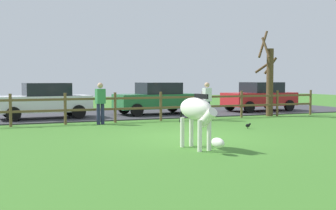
{
  "coord_description": "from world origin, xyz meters",
  "views": [
    {
      "loc": [
        -5.46,
        -11.67,
        1.78
      ],
      "look_at": [
        -0.38,
        0.73,
        0.95
      ],
      "focal_mm": 44.95,
      "sensor_mm": 36.0,
      "label": 1
    }
  ],
  "objects_px": {
    "bare_tree": "(269,78)",
    "parked_car_red": "(260,96)",
    "parked_car_green": "(157,98)",
    "visitor_right_of_tree": "(207,99)",
    "crow_on_grass": "(248,125)",
    "zebra": "(197,113)",
    "visitor_left_of_tree": "(100,101)",
    "parked_car_white": "(44,100)"
  },
  "relations": [
    {
      "from": "parked_car_red",
      "to": "visitor_right_of_tree",
      "type": "xyz_separation_m",
      "value": [
        -4.91,
        -3.18,
        0.06
      ]
    },
    {
      "from": "parked_car_red",
      "to": "visitor_left_of_tree",
      "type": "relative_size",
      "value": 2.52
    },
    {
      "from": "visitor_right_of_tree",
      "to": "parked_car_red",
      "type": "bearing_deg",
      "value": 32.96
    },
    {
      "from": "parked_car_red",
      "to": "visitor_right_of_tree",
      "type": "bearing_deg",
      "value": -147.04
    },
    {
      "from": "bare_tree",
      "to": "zebra",
      "type": "relative_size",
      "value": 2.14
    },
    {
      "from": "parked_car_green",
      "to": "visitor_right_of_tree",
      "type": "relative_size",
      "value": 2.51
    },
    {
      "from": "parked_car_green",
      "to": "visitor_right_of_tree",
      "type": "distance_m",
      "value": 3.48
    },
    {
      "from": "bare_tree",
      "to": "parked_car_white",
      "type": "relative_size",
      "value": 1.0
    },
    {
      "from": "visitor_left_of_tree",
      "to": "visitor_right_of_tree",
      "type": "height_order",
      "value": "same"
    },
    {
      "from": "zebra",
      "to": "parked_car_white",
      "type": "height_order",
      "value": "parked_car_white"
    },
    {
      "from": "parked_car_white",
      "to": "visitor_left_of_tree",
      "type": "xyz_separation_m",
      "value": [
        1.82,
        -2.95,
        0.06
      ]
    },
    {
      "from": "zebra",
      "to": "crow_on_grass",
      "type": "height_order",
      "value": "zebra"
    },
    {
      "from": "bare_tree",
      "to": "parked_car_green",
      "type": "xyz_separation_m",
      "value": [
        -4.84,
        2.5,
        -0.98
      ]
    },
    {
      "from": "crow_on_grass",
      "to": "parked_car_red",
      "type": "distance_m",
      "value": 8.18
    },
    {
      "from": "zebra",
      "to": "parked_car_green",
      "type": "xyz_separation_m",
      "value": [
        2.63,
        9.85,
        -0.08
      ]
    },
    {
      "from": "crow_on_grass",
      "to": "visitor_right_of_tree",
      "type": "height_order",
      "value": "visitor_right_of_tree"
    },
    {
      "from": "bare_tree",
      "to": "visitor_left_of_tree",
      "type": "relative_size",
      "value": 2.52
    },
    {
      "from": "crow_on_grass",
      "to": "parked_car_white",
      "type": "xyz_separation_m",
      "value": [
        -6.37,
        6.4,
        0.72
      ]
    },
    {
      "from": "parked_car_white",
      "to": "visitor_right_of_tree",
      "type": "height_order",
      "value": "visitor_right_of_tree"
    },
    {
      "from": "parked_car_green",
      "to": "parked_car_red",
      "type": "relative_size",
      "value": 1.0
    },
    {
      "from": "visitor_left_of_tree",
      "to": "zebra",
      "type": "bearing_deg",
      "value": -82.21
    },
    {
      "from": "bare_tree",
      "to": "parked_car_red",
      "type": "bearing_deg",
      "value": 64.55
    },
    {
      "from": "zebra",
      "to": "visitor_left_of_tree",
      "type": "height_order",
      "value": "visitor_left_of_tree"
    },
    {
      "from": "zebra",
      "to": "parked_car_green",
      "type": "relative_size",
      "value": 0.47
    },
    {
      "from": "crow_on_grass",
      "to": "parked_car_white",
      "type": "relative_size",
      "value": 0.05
    },
    {
      "from": "zebra",
      "to": "parked_car_white",
      "type": "bearing_deg",
      "value": 105.83
    },
    {
      "from": "parked_car_green",
      "to": "parked_car_white",
      "type": "xyz_separation_m",
      "value": [
        -5.37,
        -0.19,
        0.0
      ]
    },
    {
      "from": "parked_car_green",
      "to": "parked_car_red",
      "type": "xyz_separation_m",
      "value": [
        5.97,
        -0.13,
        0.0
      ]
    },
    {
      "from": "parked_car_red",
      "to": "visitor_left_of_tree",
      "type": "distance_m",
      "value": 9.98
    },
    {
      "from": "zebra",
      "to": "crow_on_grass",
      "type": "relative_size",
      "value": 8.98
    },
    {
      "from": "bare_tree",
      "to": "parked_car_green",
      "type": "relative_size",
      "value": 1.01
    },
    {
      "from": "crow_on_grass",
      "to": "visitor_right_of_tree",
      "type": "relative_size",
      "value": 0.13
    },
    {
      "from": "crow_on_grass",
      "to": "visitor_right_of_tree",
      "type": "bearing_deg",
      "value": 89.1
    },
    {
      "from": "zebra",
      "to": "crow_on_grass",
      "type": "xyz_separation_m",
      "value": [
        3.63,
        3.26,
        -0.8
      ]
    },
    {
      "from": "bare_tree",
      "to": "parked_car_red",
      "type": "distance_m",
      "value": 2.8
    },
    {
      "from": "crow_on_grass",
      "to": "visitor_right_of_tree",
      "type": "xyz_separation_m",
      "value": [
        0.05,
        3.28,
        0.78
      ]
    },
    {
      "from": "bare_tree",
      "to": "visitor_left_of_tree",
      "type": "height_order",
      "value": "bare_tree"
    },
    {
      "from": "parked_car_white",
      "to": "visitor_left_of_tree",
      "type": "relative_size",
      "value": 2.51
    },
    {
      "from": "crow_on_grass",
      "to": "parked_car_green",
      "type": "relative_size",
      "value": 0.05
    },
    {
      "from": "bare_tree",
      "to": "parked_car_white",
      "type": "xyz_separation_m",
      "value": [
        -10.2,
        2.31,
        -0.98
      ]
    },
    {
      "from": "zebra",
      "to": "parked_car_green",
      "type": "distance_m",
      "value": 10.19
    },
    {
      "from": "zebra",
      "to": "bare_tree",
      "type": "bearing_deg",
      "value": 44.53
    }
  ]
}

